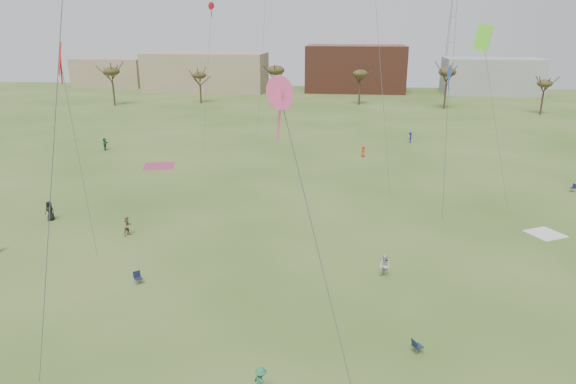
# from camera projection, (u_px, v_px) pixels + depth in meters

# --- Properties ---
(ground) EXTENTS (260.00, 260.00, 0.00)m
(ground) POSITION_uv_depth(u_px,v_px,m) (261.00, 356.00, 28.03)
(ground) COLOR #365A1C
(ground) RESTS_ON ground
(flyer_near_center) EXTENTS (1.15, 1.12, 1.58)m
(flyer_near_center) POSITION_uv_depth(u_px,v_px,m) (261.00, 382.00, 24.74)
(flyer_near_center) COLOR #25704A
(flyer_near_center) RESTS_ON ground
(spectator_fore_b) EXTENTS (1.00, 1.06, 1.73)m
(spectator_fore_b) POSITION_uv_depth(u_px,v_px,m) (128.00, 226.00, 43.79)
(spectator_fore_b) COLOR #876F56
(spectator_fore_b) RESTS_ON ground
(flyer_mid_a) EXTENTS (0.92, 0.62, 1.84)m
(flyer_mid_a) POSITION_uv_depth(u_px,v_px,m) (50.00, 211.00, 47.20)
(flyer_mid_a) COLOR black
(flyer_mid_a) RESTS_ON ground
(spectator_mid_e) EXTENTS (1.05, 1.04, 1.71)m
(spectator_mid_e) POSITION_uv_depth(u_px,v_px,m) (385.00, 266.00, 36.48)
(spectator_mid_e) COLOR silver
(spectator_mid_e) RESTS_ON ground
(flyer_far_a) EXTENTS (0.67, 1.69, 1.78)m
(flyer_far_a) POSITION_uv_depth(u_px,v_px,m) (105.00, 144.00, 73.78)
(flyer_far_a) COLOR #246E3E
(flyer_far_a) RESTS_ON ground
(flyer_far_b) EXTENTS (0.84, 0.84, 1.47)m
(flyer_far_b) POSITION_uv_depth(u_px,v_px,m) (363.00, 151.00, 70.14)
(flyer_far_b) COLOR #C34C21
(flyer_far_b) RESTS_ON ground
(flyer_far_c) EXTENTS (0.93, 1.21, 1.65)m
(flyer_far_c) POSITION_uv_depth(u_px,v_px,m) (410.00, 137.00, 78.42)
(flyer_far_c) COLOR navy
(flyer_far_c) RESTS_ON ground
(blanket_cream) EXTENTS (3.56, 3.56, 0.03)m
(blanket_cream) POSITION_uv_depth(u_px,v_px,m) (545.00, 234.00, 44.35)
(blanket_cream) COLOR white
(blanket_cream) RESTS_ON ground
(blanket_plum) EXTENTS (4.57, 4.57, 0.03)m
(blanket_plum) POSITION_uv_depth(u_px,v_px,m) (159.00, 166.00, 65.70)
(blanket_plum) COLOR #A83359
(blanket_plum) RESTS_ON ground
(camp_chair_left) EXTENTS (0.73, 0.74, 0.87)m
(camp_chair_left) POSITION_uv_depth(u_px,v_px,m) (138.00, 280.00, 35.75)
(camp_chair_left) COLOR #141A39
(camp_chair_left) RESTS_ON ground
(camp_chair_center) EXTENTS (0.72, 0.71, 0.87)m
(camp_chair_center) POSITION_uv_depth(u_px,v_px,m) (417.00, 349.00, 28.19)
(camp_chair_center) COLOR #15243C
(camp_chair_center) RESTS_ON ground
(camp_chair_right) EXTENTS (0.72, 0.70, 0.87)m
(camp_chair_right) POSITION_uv_depth(u_px,v_px,m) (573.00, 189.00, 55.48)
(camp_chair_right) COLOR #15163C
(camp_chair_right) RESTS_ON ground
(tree_line) EXTENTS (117.44, 49.32, 8.91)m
(tree_line) POSITION_uv_depth(u_px,v_px,m) (316.00, 79.00, 100.86)
(tree_line) COLOR #3A2B1E
(tree_line) RESTS_ON ground
(building_tan) EXTENTS (32.00, 14.00, 10.00)m
(building_tan) POSITION_uv_depth(u_px,v_px,m) (206.00, 72.00, 139.12)
(building_tan) COLOR #937F60
(building_tan) RESTS_ON ground
(building_brick) EXTENTS (26.00, 16.00, 12.00)m
(building_brick) POSITION_uv_depth(u_px,v_px,m) (355.00, 68.00, 138.87)
(building_brick) COLOR brown
(building_brick) RESTS_ON ground
(building_grey) EXTENTS (24.00, 12.00, 9.00)m
(building_grey) POSITION_uv_depth(u_px,v_px,m) (491.00, 76.00, 133.37)
(building_grey) COLOR gray
(building_grey) RESTS_ON ground
(building_tan_west) EXTENTS (20.00, 12.00, 8.00)m
(building_tan_west) POSITION_uv_depth(u_px,v_px,m) (112.00, 72.00, 149.53)
(building_tan_west) COLOR #937F60
(building_tan_west) RESTS_ON ground
(radio_tower) EXTENTS (1.51, 1.72, 41.00)m
(radio_tower) POSITION_uv_depth(u_px,v_px,m) (452.00, 17.00, 136.60)
(radio_tower) COLOR #9EA3A8
(radio_tower) RESTS_ON ground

